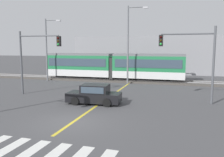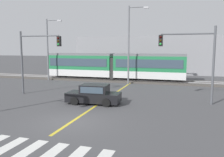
{
  "view_description": "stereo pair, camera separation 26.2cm",
  "coord_description": "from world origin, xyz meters",
  "px_view_note": "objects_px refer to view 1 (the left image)",
  "views": [
    {
      "loc": [
        5.99,
        -12.42,
        4.39
      ],
      "look_at": [
        0.08,
        8.1,
        1.6
      ],
      "focal_mm": 38.0,
      "sensor_mm": 36.0,
      "label": 1
    },
    {
      "loc": [
        6.25,
        -12.34,
        4.39
      ],
      "look_at": [
        0.08,
        8.1,
        1.6
      ],
      "focal_mm": 38.0,
      "sensor_mm": 36.0,
      "label": 2
    }
  ],
  "objects_px": {
    "light_rail_tram": "(113,65)",
    "street_lamp_west": "(48,46)",
    "sedan_crossing": "(94,95)",
    "traffic_light_mid_right": "(194,53)",
    "street_lamp_centre": "(130,41)",
    "traffic_light_mid_left": "(34,53)"
  },
  "relations": [
    {
      "from": "street_lamp_west",
      "to": "light_rail_tram",
      "type": "bearing_deg",
      "value": 17.05
    },
    {
      "from": "light_rail_tram",
      "to": "sedan_crossing",
      "type": "xyz_separation_m",
      "value": [
        2.19,
        -13.19,
        -1.35
      ]
    },
    {
      "from": "street_lamp_centre",
      "to": "light_rail_tram",
      "type": "bearing_deg",
      "value": 136.24
    },
    {
      "from": "light_rail_tram",
      "to": "sedan_crossing",
      "type": "relative_size",
      "value": 4.31
    },
    {
      "from": "street_lamp_west",
      "to": "sedan_crossing",
      "type": "bearing_deg",
      "value": -45.69
    },
    {
      "from": "light_rail_tram",
      "to": "sedan_crossing",
      "type": "height_order",
      "value": "light_rail_tram"
    },
    {
      "from": "traffic_light_mid_right",
      "to": "traffic_light_mid_left",
      "type": "relative_size",
      "value": 1.02
    },
    {
      "from": "light_rail_tram",
      "to": "street_lamp_west",
      "type": "relative_size",
      "value": 2.28
    },
    {
      "from": "sedan_crossing",
      "to": "traffic_light_mid_right",
      "type": "relative_size",
      "value": 0.71
    },
    {
      "from": "sedan_crossing",
      "to": "street_lamp_centre",
      "type": "xyz_separation_m",
      "value": [
        0.59,
        10.52,
        4.52
      ]
    },
    {
      "from": "traffic_light_mid_left",
      "to": "street_lamp_west",
      "type": "xyz_separation_m",
      "value": [
        -3.91,
        8.82,
        0.71
      ]
    },
    {
      "from": "light_rail_tram",
      "to": "street_lamp_centre",
      "type": "bearing_deg",
      "value": -43.76
    },
    {
      "from": "light_rail_tram",
      "to": "street_lamp_west",
      "type": "distance_m",
      "value": 8.98
    },
    {
      "from": "light_rail_tram",
      "to": "traffic_light_mid_left",
      "type": "distance_m",
      "value": 12.28
    },
    {
      "from": "traffic_light_mid_right",
      "to": "street_lamp_centre",
      "type": "bearing_deg",
      "value": 129.76
    },
    {
      "from": "traffic_light_mid_left",
      "to": "street_lamp_centre",
      "type": "distance_m",
      "value": 11.28
    },
    {
      "from": "traffic_light_mid_right",
      "to": "street_lamp_centre",
      "type": "relative_size",
      "value": 0.65
    },
    {
      "from": "traffic_light_mid_right",
      "to": "traffic_light_mid_left",
      "type": "height_order",
      "value": "traffic_light_mid_right"
    },
    {
      "from": "light_rail_tram",
      "to": "traffic_light_mid_left",
      "type": "height_order",
      "value": "traffic_light_mid_left"
    },
    {
      "from": "street_lamp_west",
      "to": "street_lamp_centre",
      "type": "xyz_separation_m",
      "value": [
        11.01,
        -0.15,
        0.58
      ]
    },
    {
      "from": "sedan_crossing",
      "to": "light_rail_tram",
      "type": "bearing_deg",
      "value": 99.45
    },
    {
      "from": "sedan_crossing",
      "to": "traffic_light_mid_right",
      "type": "distance_m",
      "value": 8.43
    }
  ]
}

